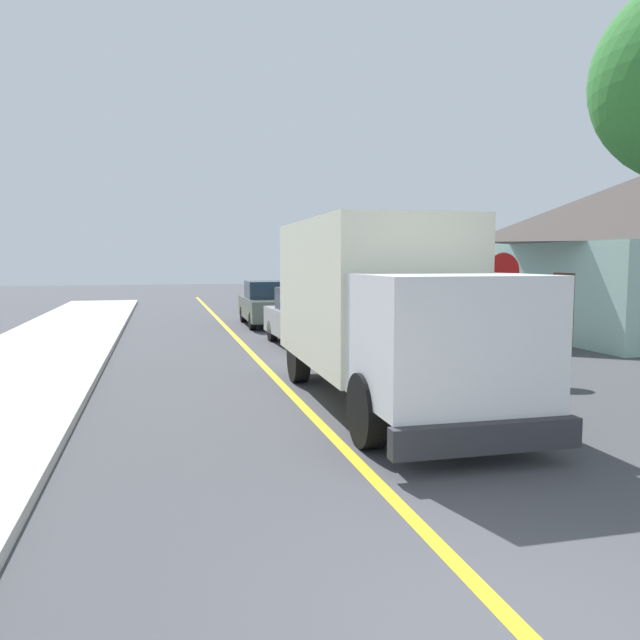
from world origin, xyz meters
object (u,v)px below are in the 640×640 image
parked_car_near (309,319)px  box_truck (380,301)px  parked_car_mid (268,304)px  stop_sign (503,289)px  parked_van_across (395,311)px

parked_car_near → box_truck: bearing=-93.4°
box_truck → parked_car_mid: 13.00m
parked_car_mid → stop_sign: bearing=-74.6°
parked_car_near → stop_sign: bearing=-61.4°
parked_van_across → box_truck: bearing=-112.9°
parked_van_across → stop_sign: bearing=-93.3°
box_truck → parked_car_mid: box_truck is taller
parked_van_across → stop_sign: (-0.43, -7.36, 1.06)m
parked_car_near → stop_sign: 6.25m
parked_car_near → parked_van_across: (3.38, 1.96, 0.00)m
parked_car_mid → stop_sign: size_ratio=1.67×
stop_sign → parked_van_across: bearing=86.7°
parked_car_mid → parked_van_across: size_ratio=1.00×
parked_car_near → stop_sign: size_ratio=1.68×
parked_car_mid → stop_sign: stop_sign is taller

